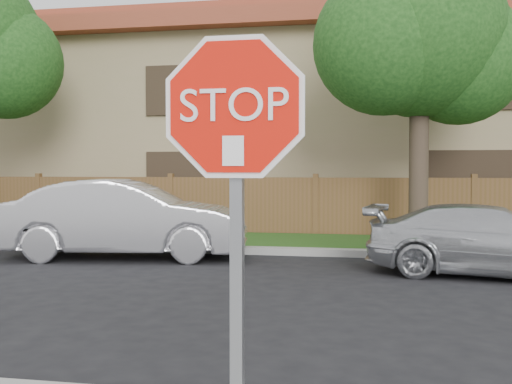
# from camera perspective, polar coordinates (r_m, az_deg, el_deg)

# --- Properties ---
(far_curb) EXTENTS (70.00, 0.30, 0.15)m
(far_curb) POSITION_cam_1_polar(r_m,az_deg,el_deg) (12.78, 4.44, -5.69)
(far_curb) COLOR gray
(far_curb) RESTS_ON ground
(grass_strip) EXTENTS (70.00, 3.00, 0.12)m
(grass_strip) POSITION_cam_1_polar(r_m,az_deg,el_deg) (14.41, 5.14, -4.85)
(grass_strip) COLOR #1E4714
(grass_strip) RESTS_ON ground
(fence) EXTENTS (70.00, 0.12, 1.60)m
(fence) POSITION_cam_1_polar(r_m,az_deg,el_deg) (15.93, 5.69, -1.50)
(fence) COLOR brown
(fence) RESTS_ON ground
(apartment_building) EXTENTS (35.20, 9.20, 7.20)m
(apartment_building) POSITION_cam_1_polar(r_m,az_deg,el_deg) (21.55, 6.98, 6.74)
(apartment_building) COLOR tan
(apartment_building) RESTS_ON ground
(tree_mid) EXTENTS (4.80, 3.90, 7.35)m
(tree_mid) POSITION_cam_1_polar(r_m,az_deg,el_deg) (14.38, 15.48, 14.36)
(tree_mid) COLOR #382B21
(tree_mid) RESTS_ON ground
(stop_sign) EXTENTS (1.01, 0.13, 2.55)m
(stop_sign) POSITION_cam_1_polar(r_m,az_deg,el_deg) (3.03, -2.01, 2.02)
(stop_sign) COLOR gray
(stop_sign) RESTS_ON sidewalk_near
(sedan_left) EXTENTS (5.10, 2.42, 1.61)m
(sedan_left) POSITION_cam_1_polar(r_m,az_deg,el_deg) (12.55, -12.28, -2.52)
(sedan_left) COLOR silver
(sedan_left) RESTS_ON ground
(sedan_right) EXTENTS (4.41, 2.33, 1.22)m
(sedan_right) POSITION_cam_1_polar(r_m,az_deg,el_deg) (11.01, 21.48, -4.32)
(sedan_right) COLOR #B8BBC0
(sedan_right) RESTS_ON ground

